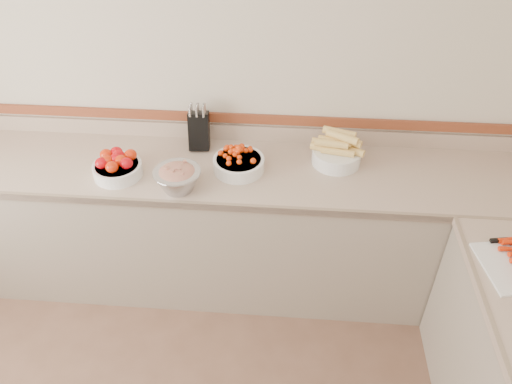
# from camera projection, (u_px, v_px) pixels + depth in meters

# --- Properties ---
(back_wall) EXTENTS (4.00, 0.00, 4.00)m
(back_wall) POSITION_uv_depth(u_px,v_px,m) (204.00, 78.00, 2.85)
(back_wall) COLOR beige
(back_wall) RESTS_ON ground_plane
(counter_back) EXTENTS (4.00, 0.65, 1.08)m
(counter_back) POSITION_uv_depth(u_px,v_px,m) (205.00, 225.00, 3.13)
(counter_back) COLOR tan
(counter_back) RESTS_ON ground_plane
(knife_block) EXTENTS (0.13, 0.15, 0.29)m
(knife_block) POSITION_uv_depth(u_px,v_px,m) (199.00, 130.00, 2.94)
(knife_block) COLOR black
(knife_block) RESTS_ON counter_back
(tomato_bowl) EXTENTS (0.27, 0.27, 0.13)m
(tomato_bowl) POSITION_uv_depth(u_px,v_px,m) (117.00, 166.00, 2.76)
(tomato_bowl) COLOR white
(tomato_bowl) RESTS_ON counter_back
(cherry_tomato_bowl) EXTENTS (0.29, 0.29, 0.16)m
(cherry_tomato_bowl) POSITION_uv_depth(u_px,v_px,m) (239.00, 162.00, 2.80)
(cherry_tomato_bowl) COLOR white
(cherry_tomato_bowl) RESTS_ON counter_back
(corn_bowl) EXTENTS (0.31, 0.28, 0.21)m
(corn_bowl) POSITION_uv_depth(u_px,v_px,m) (337.00, 152.00, 2.84)
(corn_bowl) COLOR white
(corn_bowl) RESTS_ON counter_back
(rhubarb_bowl) EXTENTS (0.26, 0.26, 0.14)m
(rhubarb_bowl) POSITION_uv_depth(u_px,v_px,m) (178.00, 178.00, 2.65)
(rhubarb_bowl) COLOR #B2B2BA
(rhubarb_bowl) RESTS_ON counter_back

